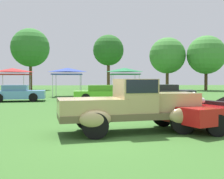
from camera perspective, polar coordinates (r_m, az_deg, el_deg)
name	(u,v)px	position (r m, az deg, el deg)	size (l,w,h in m)	color
ground_plane	(109,136)	(8.29, -0.58, -9.62)	(120.00, 120.00, 0.00)	#386628
feature_pickup_truck	(132,105)	(8.79, 4.20, -3.20)	(4.81, 2.42, 1.70)	brown
show_car_skyblue	(17,93)	(21.67, -19.10, -0.75)	(4.15, 2.12, 1.22)	#669EDB
show_car_lime	(103,93)	(20.19, -1.95, -0.84)	(4.30, 1.80, 1.22)	#60C62D
show_car_charcoal	(168,92)	(22.16, 11.57, -0.60)	(4.27, 2.41, 1.22)	#28282D
canopy_tent_left_field	(13,71)	(28.56, -19.97, 3.61)	(3.08, 3.08, 2.71)	#B7B7BC
canopy_tent_center_field	(67,71)	(26.40, -9.24, 3.84)	(2.76, 2.76, 2.71)	#B7B7BC
canopy_tent_right_field	(125,71)	(25.96, 2.63, 3.89)	(2.64, 2.64, 2.71)	#B7B7BC
treeline_mid_left	(30,48)	(42.92, -16.62, 8.31)	(5.68, 5.68, 9.12)	brown
treeline_center	(108,50)	(39.93, -0.75, 8.12)	(4.43, 4.43, 7.99)	brown
treeline_mid_right	(167,56)	(41.16, 11.45, 6.90)	(5.26, 5.26, 7.67)	brown
treeline_far_right	(206,55)	(41.35, 19.02, 6.81)	(5.43, 5.43, 7.76)	#47331E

